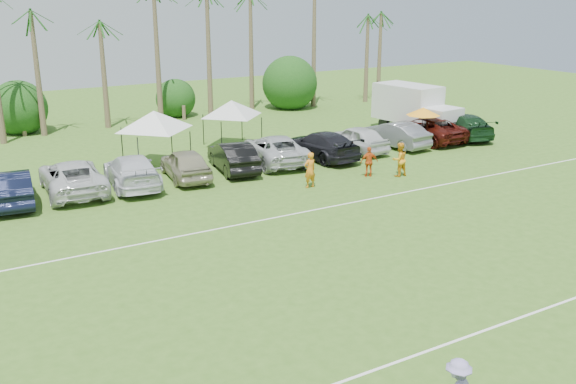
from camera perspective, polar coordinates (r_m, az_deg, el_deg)
ground at (r=18.60m, az=18.97°, el=-15.18°), size 120.00×120.00×0.00m
field_lines at (r=23.79m, az=4.31°, el=-6.79°), size 80.00×12.10×0.01m
palm_tree_4 at (r=48.56m, az=-20.99°, el=13.59°), size 2.40×2.40×8.90m
palm_tree_5 at (r=49.38m, az=-16.39°, el=15.08°), size 2.40×2.40×9.90m
palm_tree_8 at (r=54.19m, az=-2.47°, el=14.95°), size 2.40×2.40×8.90m
palm_tree_9 at (r=56.69m, az=2.15°, el=15.94°), size 2.40×2.40×9.90m
bush_tree_1 at (r=49.82m, az=-22.76°, el=6.85°), size 4.00×4.00×4.00m
bush_tree_2 at (r=52.75m, az=-9.71°, el=8.45°), size 4.00×4.00×4.00m
bush_tree_3 at (r=57.03m, az=-0.19°, el=9.35°), size 4.00×4.00×4.00m
sideline_player_a at (r=33.14m, az=1.96°, el=1.97°), size 0.71×0.49×1.88m
sideline_player_b at (r=35.73m, az=9.87°, el=2.86°), size 0.94×0.75×1.88m
sideline_player_c at (r=35.42m, az=7.22°, el=2.68°), size 1.06×0.74×1.67m
box_truck at (r=47.10m, az=11.29°, el=7.33°), size 3.23×6.81×3.38m
canopy_tent_left at (r=37.60m, az=-11.86°, el=7.08°), size 4.70×4.70×3.81m
canopy_tent_right at (r=41.92m, az=-5.06°, el=8.12°), size 4.40×4.40×3.56m
market_umbrella at (r=43.34m, az=11.94°, el=7.03°), size 2.24×2.24×2.50m
parked_car_1 at (r=33.19m, az=-23.38°, el=0.36°), size 2.26×5.22×1.67m
parked_car_2 at (r=34.04m, az=-18.62°, el=1.29°), size 3.15×6.18×1.67m
parked_car_3 at (r=34.33m, az=-13.71°, el=1.84°), size 3.01×6.00×1.67m
parked_car_4 at (r=35.16m, az=-9.11°, el=2.48°), size 2.55×5.11×1.67m
parked_car_5 at (r=36.42m, az=-4.90°, el=3.16°), size 2.58×5.29×1.67m
parked_car_6 at (r=38.04m, az=-1.15°, el=3.83°), size 3.87×6.43×1.67m
parked_car_7 at (r=39.11m, az=2.97°, el=4.19°), size 2.68×5.89×1.67m
parked_car_8 at (r=41.06m, az=6.11°, el=4.74°), size 2.11×4.96×1.67m
parked_car_9 at (r=42.68m, az=9.47°, el=5.09°), size 2.28×5.23×1.67m
parked_car_10 at (r=44.78m, az=12.15°, el=5.50°), size 2.88×6.06×1.67m
parked_car_11 at (r=46.47m, az=15.22°, el=5.71°), size 3.82×6.18×1.67m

